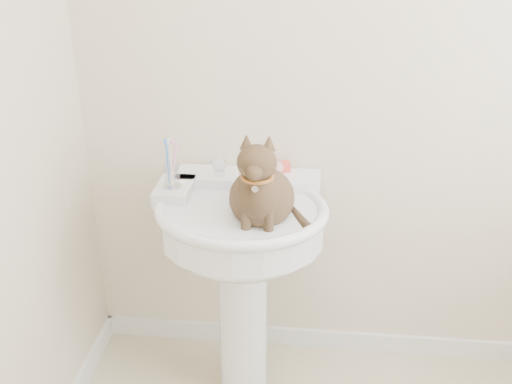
# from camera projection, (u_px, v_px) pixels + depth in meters

# --- Properties ---
(wall_back) EXTENTS (2.20, 0.00, 2.50)m
(wall_back) POSITION_uv_depth(u_px,v_px,m) (366.00, 78.00, 2.19)
(wall_back) COLOR beige
(wall_back) RESTS_ON ground
(baseboard_back) EXTENTS (2.20, 0.02, 0.09)m
(baseboard_back) POSITION_uv_depth(u_px,v_px,m) (345.00, 340.00, 2.71)
(baseboard_back) COLOR white
(baseboard_back) RESTS_ON floor
(pedestal_sink) EXTENTS (0.64, 0.63, 0.88)m
(pedestal_sink) POSITION_uv_depth(u_px,v_px,m) (241.00, 243.00, 2.21)
(pedestal_sink) COLOR white
(pedestal_sink) RESTS_ON floor
(faucet) EXTENTS (0.28, 0.12, 0.14)m
(faucet) POSITION_uv_depth(u_px,v_px,m) (247.00, 168.00, 2.25)
(faucet) COLOR silver
(faucet) RESTS_ON pedestal_sink
(soap_bar) EXTENTS (0.10, 0.07, 0.03)m
(soap_bar) POSITION_uv_depth(u_px,v_px,m) (278.00, 167.00, 2.34)
(soap_bar) COLOR #DA3F33
(soap_bar) RESTS_ON pedestal_sink
(toothbrush_cup) EXTENTS (0.07, 0.07, 0.18)m
(toothbrush_cup) POSITION_uv_depth(u_px,v_px,m) (172.00, 175.00, 2.18)
(toothbrush_cup) COLOR silver
(toothbrush_cup) RESTS_ON pedestal_sink
(cat) EXTENTS (0.25, 0.31, 0.46)m
(cat) POSITION_uv_depth(u_px,v_px,m) (261.00, 193.00, 2.03)
(cat) COLOR #4F3A24
(cat) RESTS_ON pedestal_sink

